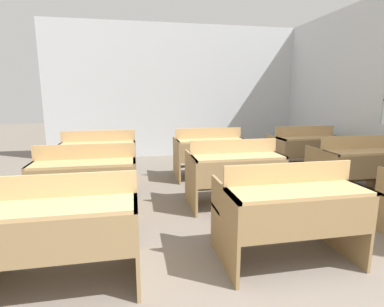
# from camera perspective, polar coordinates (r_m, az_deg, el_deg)

# --- Properties ---
(wall_back) EXTENTS (5.74, 0.06, 2.95)m
(wall_back) POSITION_cam_1_polar(r_m,az_deg,el_deg) (6.99, -2.95, 11.69)
(wall_back) COLOR silver
(wall_back) RESTS_ON ground_plane
(bench_front_left) EXTENTS (1.13, 0.74, 0.86)m
(bench_front_left) POSITION_cam_1_polar(r_m,az_deg,el_deg) (2.45, -23.88, -12.79)
(bench_front_left) COLOR #997B50
(bench_front_left) RESTS_ON ground_plane
(bench_front_center) EXTENTS (1.13, 0.74, 0.86)m
(bench_front_center) POSITION_cam_1_polar(r_m,az_deg,el_deg) (2.70, 17.85, -10.12)
(bench_front_center) COLOR olive
(bench_front_center) RESTS_ON ground_plane
(bench_second_left) EXTENTS (1.13, 0.74, 0.86)m
(bench_second_left) POSITION_cam_1_polar(r_m,az_deg,el_deg) (3.69, -19.45, -4.49)
(bench_second_left) COLOR #93744A
(bench_second_left) RESTS_ON ground_plane
(bench_second_center) EXTENTS (1.13, 0.74, 0.86)m
(bench_second_center) POSITION_cam_1_polar(r_m,az_deg,el_deg) (3.87, 7.98, -3.25)
(bench_second_center) COLOR #997A50
(bench_second_center) RESTS_ON ground_plane
(bench_second_right) EXTENTS (1.13, 0.74, 0.86)m
(bench_second_right) POSITION_cam_1_polar(r_m,az_deg,el_deg) (4.76, 28.97, -1.83)
(bench_second_right) COLOR #97784E
(bench_second_right) RESTS_ON ground_plane
(bench_third_left) EXTENTS (1.13, 0.74, 0.86)m
(bench_third_left) POSITION_cam_1_polar(r_m,az_deg,el_deg) (4.99, -17.19, -0.37)
(bench_third_left) COLOR #98794F
(bench_third_left) RESTS_ON ground_plane
(bench_third_center) EXTENTS (1.13, 0.74, 0.86)m
(bench_third_center) POSITION_cam_1_polar(r_m,az_deg,el_deg) (5.12, 3.24, 0.39)
(bench_third_center) COLOR #97794F
(bench_third_center) RESTS_ON ground_plane
(bench_third_right) EXTENTS (1.13, 0.74, 0.86)m
(bench_third_right) POSITION_cam_1_polar(r_m,az_deg,el_deg) (5.79, 20.63, 0.95)
(bench_third_right) COLOR #9A7B51
(bench_third_right) RESTS_ON ground_plane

